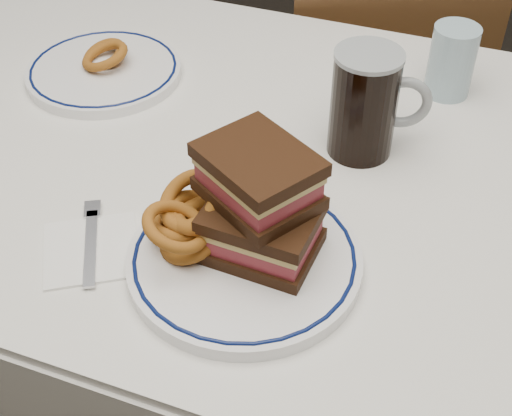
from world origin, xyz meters
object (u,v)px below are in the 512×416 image
(main_plate, at_px, (245,259))
(beer_mug, at_px, (366,103))
(chair_far, at_px, (380,88))
(reuben_sandwich, at_px, (260,204))
(far_plate, at_px, (104,71))

(main_plate, xyz_separation_m, beer_mug, (0.08, 0.28, 0.07))
(chair_far, xyz_separation_m, beer_mug, (0.07, -0.58, 0.34))
(main_plate, distance_m, reuben_sandwich, 0.08)
(far_plate, bearing_deg, beer_mug, -5.76)
(chair_far, height_order, beer_mug, beer_mug)
(beer_mug, height_order, far_plate, beer_mug)
(far_plate, bearing_deg, chair_far, 54.46)
(chair_far, relative_size, main_plate, 3.13)
(beer_mug, bearing_deg, reuben_sandwich, -103.98)
(far_plate, bearing_deg, main_plate, -40.67)
(beer_mug, bearing_deg, chair_far, 97.29)
(main_plate, bearing_deg, beer_mug, 74.89)
(chair_far, height_order, reuben_sandwich, same)
(chair_far, distance_m, reuben_sandwich, 0.91)
(chair_far, xyz_separation_m, far_plate, (-0.38, -0.54, 0.27))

